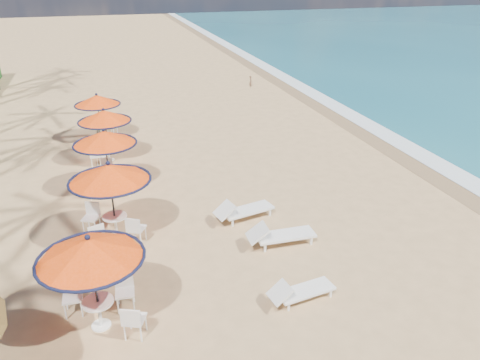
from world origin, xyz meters
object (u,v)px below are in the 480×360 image
object	(u,v)px
station_2	(105,145)
station_4	(99,105)
station_3	(104,123)
lounger_mid	(279,235)
lounger_far	(242,210)
lounger_near	(299,291)
station_0	(93,260)
station_1	(109,183)

from	to	relation	value
station_2	station_4	size ratio (longest dim) A/B	1.07
station_3	lounger_mid	size ratio (longest dim) A/B	1.11
station_4	lounger_far	distance (m)	11.10
station_2	lounger_far	size ratio (longest dim) A/B	1.13
station_3	lounger_near	xyz separation A→B (m)	(4.39, -11.49, -1.47)
station_2	lounger_near	bearing A→B (deg)	-62.07
station_0	lounger_mid	xyz separation A→B (m)	(5.43, 2.15, -1.54)
station_0	station_3	world-z (taller)	station_0
station_2	station_3	xyz separation A→B (m)	(0.05, 3.12, -0.06)
station_3	lounger_mid	world-z (taller)	station_3
lounger_mid	station_4	bearing A→B (deg)	113.80
station_1	station_3	distance (m)	6.86
station_2	lounger_near	size ratio (longest dim) A/B	1.32
lounger_near	lounger_mid	xyz separation A→B (m)	(0.46, 2.69, 0.06)
station_1	station_4	xyz separation A→B (m)	(-0.08, 10.07, -0.23)
station_3	lounger_near	world-z (taller)	station_3
lounger_near	station_3	bearing A→B (deg)	102.41
station_1	lounger_near	size ratio (longest dim) A/B	1.40
station_1	station_2	distance (m)	3.74
lounger_mid	station_0	bearing A→B (deg)	-157.17
station_1	lounger_mid	distance (m)	5.51
station_0	station_2	size ratio (longest dim) A/B	1.04
station_1	station_4	size ratio (longest dim) A/B	1.13
lounger_near	lounger_mid	world-z (taller)	lounger_mid
station_2	station_4	distance (m)	6.33
station_3	lounger_mid	xyz separation A→B (m)	(4.85, -8.79, -1.41)
station_1	station_2	world-z (taller)	station_1
station_4	lounger_far	world-z (taller)	station_4
station_0	station_4	world-z (taller)	station_0
station_1	station_3	xyz separation A→B (m)	(0.06, 6.86, -0.17)
station_1	lounger_mid	xyz separation A→B (m)	(4.91, -1.93, -1.58)
lounger_mid	lounger_far	xyz separation A→B (m)	(-0.62, 1.89, -0.01)
station_4	station_1	bearing A→B (deg)	-89.54
station_3	station_4	bearing A→B (deg)	92.56
station_3	station_4	world-z (taller)	station_3
station_4	lounger_mid	bearing A→B (deg)	-67.43
station_2	station_4	world-z (taller)	station_2
station_2	lounger_far	xyz separation A→B (m)	(4.27, -3.79, -1.48)
station_1	station_2	xyz separation A→B (m)	(0.01, 3.74, -0.11)
lounger_near	station_4	bearing A→B (deg)	98.63
station_0	station_2	bearing A→B (deg)	86.07
station_1	lounger_far	world-z (taller)	station_1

